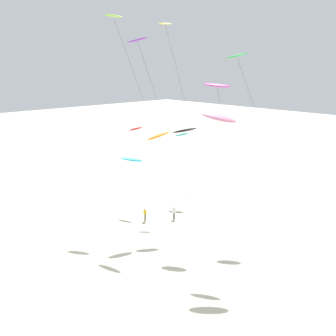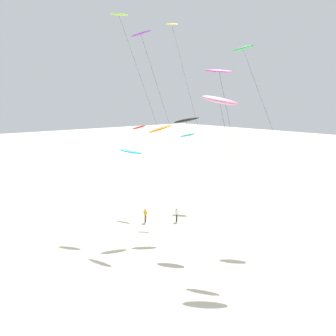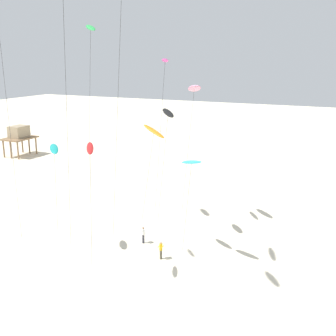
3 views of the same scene
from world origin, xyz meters
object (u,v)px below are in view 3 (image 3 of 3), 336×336
object	(u,v)px
kite_flyer_middle	(143,235)
kite_cyan	(191,163)
kite_red	(90,150)
stilt_house	(19,134)
kite_teal	(54,149)
kite_flyer_nearest	(161,250)
kite_orange	(154,132)
kite_black	(168,114)
kite_magenta	(165,63)
kite_green	(91,31)
kite_pink	(194,89)

from	to	relation	value
kite_flyer_middle	kite_cyan	bearing A→B (deg)	-104.20
kite_red	stilt_house	size ratio (longest dim) A/B	1.98
kite_red	kite_teal	distance (m)	6.97
kite_red	kite_flyer_nearest	xyz separation A→B (m)	(5.54, -3.16, -9.93)
kite_orange	kite_flyer_middle	distance (m)	10.52
kite_black	stilt_house	size ratio (longest dim) A/B	2.24
kite_orange	kite_flyer_nearest	distance (m)	10.51
kite_red	kite_orange	distance (m)	7.17
kite_teal	kite_red	bearing A→B (deg)	-117.21
kite_teal	kite_flyer_middle	size ratio (longest dim) A/B	6.09
kite_teal	kite_magenta	distance (m)	14.04
kite_magenta	stilt_house	bearing A→B (deg)	64.71
kite_black	kite_teal	bearing A→B (deg)	135.31
kite_red	kite_flyer_middle	distance (m)	12.65
kite_teal	kite_green	bearing A→B (deg)	8.22
kite_teal	kite_cyan	size ratio (longest dim) A/B	1.07
kite_magenta	kite_green	world-z (taller)	kite_green
kite_orange	kite_flyer_middle	world-z (taller)	kite_orange
kite_cyan	kite_flyer_middle	size ratio (longest dim) A/B	5.67
kite_green	kite_pink	bearing A→B (deg)	-63.58
kite_red	kite_pink	size ratio (longest dim) A/B	0.75
kite_teal	kite_green	distance (m)	13.14
kite_black	kite_pink	bearing A→B (deg)	-7.55
kite_magenta	kite_orange	bearing A→B (deg)	-162.58
kite_black	kite_green	bearing A→B (deg)	87.81
kite_flyer_nearest	kite_magenta	bearing A→B (deg)	23.02
kite_teal	kite_flyer_nearest	world-z (taller)	kite_teal
kite_teal	kite_pink	world-z (taller)	kite_pink
kite_pink	kite_flyer_nearest	bearing A→B (deg)	-173.87
kite_black	kite_cyan	bearing A→B (deg)	-135.62
kite_orange	kite_green	xyz separation A→B (m)	(4.16, 9.10, 8.86)
kite_red	kite_flyer_nearest	world-z (taller)	kite_red
kite_black	kite_magenta	size ratio (longest dim) A/B	0.73
kite_green	stilt_house	size ratio (longest dim) A/B	3.63
kite_red	kite_orange	size ratio (longest dim) A/B	0.96
kite_orange	kite_flyer_nearest	size ratio (longest dim) A/B	7.11
kite_green	kite_flyer_nearest	world-z (taller)	kite_green
kite_green	kite_flyer_middle	distance (m)	20.83
kite_black	kite_pink	xyz separation A→B (m)	(4.97, -0.66, 2.03)
kite_pink	kite_green	distance (m)	11.88
kite_black	kite_teal	size ratio (longest dim) A/B	1.27
kite_black	kite_magenta	distance (m)	5.71
kite_red	kite_black	world-z (taller)	kite_black
kite_teal	kite_flyer_nearest	size ratio (longest dim) A/B	6.09
kite_orange	kite_pink	world-z (taller)	kite_pink
kite_green	kite_cyan	bearing A→B (deg)	-109.77
kite_magenta	stilt_house	distance (m)	43.89
kite_teal	kite_cyan	xyz separation A→B (m)	(3.31, -11.73, -0.70)
kite_cyan	kite_flyer_nearest	bearing A→B (deg)	110.48
kite_orange	kite_magenta	xyz separation A→B (m)	(6.66, 2.09, 5.79)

